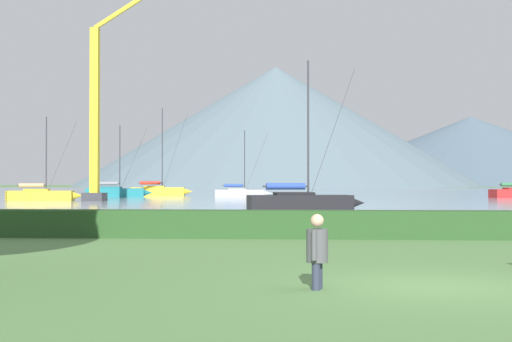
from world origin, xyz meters
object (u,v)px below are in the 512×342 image
object	(u,v)px
sailboat_slip_1	(301,201)
sailboat_slip_4	(116,192)
sailboat_slip_8	(158,191)
person_seated_viewer	(317,248)
sailboat_slip_7	(241,193)
dock_crane	(97,122)
sailboat_slip_0	(42,195)

from	to	relation	value
sailboat_slip_1	sailboat_slip_4	bearing A→B (deg)	105.12
sailboat_slip_4	sailboat_slip_8	bearing A→B (deg)	60.27
sailboat_slip_1	person_seated_viewer	bearing A→B (deg)	-102.02
sailboat_slip_8	person_seated_viewer	bearing A→B (deg)	-83.37
sailboat_slip_7	sailboat_slip_8	bearing A→B (deg)	137.84
sailboat_slip_4	dock_crane	world-z (taller)	dock_crane
sailboat_slip_0	sailboat_slip_7	bearing A→B (deg)	36.34
sailboat_slip_1	sailboat_slip_7	bearing A→B (deg)	87.03
sailboat_slip_0	sailboat_slip_7	distance (m)	25.46
sailboat_slip_4	sailboat_slip_8	distance (m)	11.24
sailboat_slip_0	dock_crane	world-z (taller)	dock_crane
sailboat_slip_7	person_seated_viewer	xyz separation A→B (m)	(8.25, -76.80, 0.12)
person_seated_viewer	dock_crane	world-z (taller)	dock_crane
sailboat_slip_1	dock_crane	world-z (taller)	dock_crane
sailboat_slip_0	sailboat_slip_1	distance (m)	35.61
sailboat_slip_0	sailboat_slip_1	bearing A→B (deg)	-53.28
sailboat_slip_0	person_seated_viewer	size ratio (longest dim) A/B	6.56
sailboat_slip_7	person_seated_viewer	distance (m)	77.24
dock_crane	sailboat_slip_7	bearing A→B (deg)	57.24
sailboat_slip_0	person_seated_viewer	distance (m)	64.23
sailboat_slip_1	sailboat_slip_7	world-z (taller)	sailboat_slip_1
sailboat_slip_0	sailboat_slip_7	xyz separation A→B (m)	(17.88, 18.12, -0.03)
dock_crane	sailboat_slip_1	bearing A→B (deg)	-50.57
person_seated_viewer	dock_crane	size ratio (longest dim) A/B	0.06
sailboat_slip_8	dock_crane	xyz separation A→B (m)	(0.02, -29.42, 6.91)
sailboat_slip_1	sailboat_slip_4	world-z (taller)	sailboat_slip_1
sailboat_slip_4	dock_crane	bearing A→B (deg)	-94.69
sailboat_slip_1	sailboat_slip_8	distance (m)	57.04
sailboat_slip_7	person_seated_viewer	size ratio (longest dim) A/B	6.45
sailboat_slip_0	sailboat_slip_4	size ratio (longest dim) A/B	0.94
sailboat_slip_0	sailboat_slip_1	xyz separation A→B (m)	(25.52, -24.84, 0.02)
person_seated_viewer	sailboat_slip_8	bearing A→B (deg)	116.16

